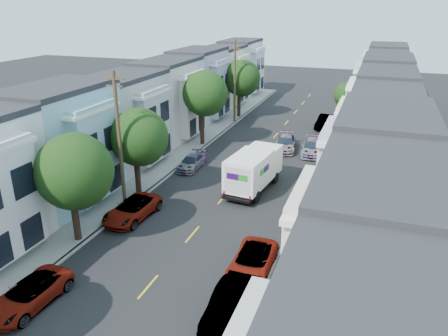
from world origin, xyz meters
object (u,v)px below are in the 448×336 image
Objects in this scene: parked_right_c at (312,147)px; tree_far_r at (346,96)px; tree_e at (241,78)px; lead_sedan at (285,143)px; tree_b at (73,172)px; parked_left_b at (29,295)px; parked_right_d at (325,122)px; parked_right_b at (252,262)px; tree_d at (204,94)px; parked_left_d at (192,162)px; tree_c at (138,137)px; utility_pole_far at (235,82)px; parked_right_a at (230,303)px; parked_left_c at (132,210)px; utility_pole_near at (120,142)px; fedex_truck at (254,169)px.

tree_far_r is at bearing 75.78° from parked_right_c.
lead_sedan is (8.40, -11.44, -4.42)m from tree_e.
parked_right_c is at bearing 63.14° from tree_b.
parked_left_b is 1.02× the size of parked_right_d.
tree_d is at bearing 117.28° from parked_right_b.
lead_sedan reaches higher than parked_left_d.
parked_left_b is (1.40, -13.87, -4.12)m from tree_c.
parked_right_b is at bearing -69.98° from utility_pole_far.
parked_right_b is at bearing -90.88° from lead_sedan.
tree_b is 1.62× the size of parked_right_a.
parked_left_c reaches higher than parked_left_b.
parked_left_c is at bearing -42.74° from utility_pole_near.
tree_e is 35.59m from parked_right_b.
fedex_truck is at bearing -49.64° from tree_d.
parked_right_c is at bearing -38.96° from utility_pole_far.
utility_pole_near is 2.46× the size of parked_left_d.
parked_right_a reaches higher than parked_left_b.
tree_far_r is 1.13× the size of lead_sedan.
parked_right_d is (-1.99, -1.70, -3.01)m from tree_far_r.
utility_pole_far is at bearing 109.02° from parked_right_a.
tree_c reaches higher than parked_right_d.
utility_pole_far reaches higher than parked_right_d.
tree_far_r is 41.94m from parked_left_b.
parked_left_d is 0.85× the size of parked_right_b.
tree_d reaches higher than tree_b.
parked_left_b is 10.15m from parked_right_a.
fedex_truck is 10.97m from parked_right_c.
tree_e is at bearing 90.00° from tree_b.
tree_e is 1.60× the size of parked_right_c.
parked_right_b is at bearing -71.51° from tree_e.
parked_left_d is (1.40, 6.66, -4.16)m from tree_c.
parked_right_c is at bearing -84.59° from parked_right_d.
parked_right_d is at bearing 74.71° from parked_left_c.
parked_right_b is 21.68m from parked_right_c.
tree_e is 1.58× the size of lead_sedan.
fedex_truck is at bearing 53.23° from parked_left_c.
utility_pole_near is at bearing -89.99° from tree_d.
fedex_truck is (8.06, -22.26, -3.33)m from tree_e.
tree_d is 1.69× the size of parked_right_c.
parked_left_c is 1.05× the size of parked_right_b.
parked_right_b reaches higher than parked_left_d.
tree_c is (-0.00, 7.70, -0.06)m from tree_b.
lead_sedan is at bearing -112.68° from tree_far_r.
fedex_truck is (8.06, 11.67, -3.03)m from tree_b.
parked_left_d is (1.40, 9.19, -4.54)m from utility_pole_near.
parked_left_c is (1.40, -30.04, -4.44)m from tree_e.
tree_e reaches higher than lead_sedan.
tree_c reaches higher than parked_right_c.
utility_pole_near reaches higher than tree_b.
utility_pole_near is 12.96m from parked_right_b.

